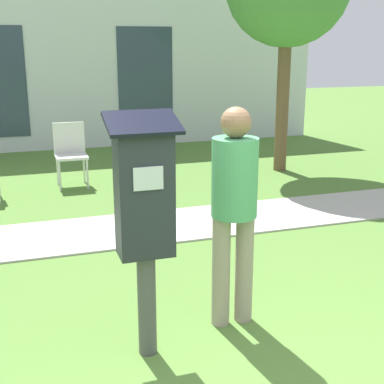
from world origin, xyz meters
The scene contains 5 objects.
sidewalk centered at (0.00, 3.35, 0.01)m, with size 12.00×1.10×0.02m.
building_facade centered at (0.00, 8.47, 1.60)m, with size 10.00×0.26×3.20m.
parking_meter centered at (-0.39, 0.94, 1.02)m, with size 0.44×0.31×1.59m.
person_standing centered at (0.29, 1.15, 0.93)m, with size 0.32×0.32×1.58m.
outdoor_chair_middle centered at (-0.39, 5.54, 0.53)m, with size 0.44×0.44×0.90m.
Camera 1 is at (-1.10, -2.13, 1.98)m, focal length 50.00 mm.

